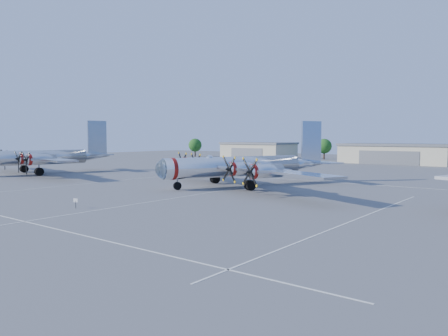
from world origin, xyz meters
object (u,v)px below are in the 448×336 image
Objects in this scene: hangar_west at (258,150)px; main_bomber_b29 at (242,186)px; tree_far_west at (195,145)px; info_placard at (76,201)px; hangar_center at (396,153)px; tree_west at (324,146)px; bomber_west at (41,174)px.

hangar_west is 82.83m from main_bomber_b29.
tree_far_west reaches higher than info_placard.
hangar_west is 25.36m from tree_far_west.
info_placard is at bearing -91.60° from hangar_center.
hangar_center is at bearing 3.24° from tree_far_west.
tree_west reaches higher than hangar_center.
info_placard is (42.28, -97.23, -2.00)m from hangar_west.
main_bomber_b29 is at bearing -58.07° from hangar_west.
info_placard is at bearing -78.05° from tree_west.
tree_far_west is 46.57m from tree_west.
hangar_west is 21.61m from tree_west.
tree_west is at bearing 162.18° from hangar_center.
tree_west is at bearing 88.37° from bomber_west.
bomber_west reaches higher than info_placard.
tree_west reaches higher than main_bomber_b29.
tree_far_west is 77.55m from bomber_west.
hangar_west and hangar_center have the same top height.
hangar_center is 4.31× the size of tree_far_west.
bomber_west is 40.07× the size of info_placard.
hangar_west is at bearing 180.00° from hangar_center.
main_bomber_b29 is at bearing 71.02° from info_placard.
bomber_west is (-0.21, -77.32, -2.71)m from hangar_west.
tree_far_west reaches higher than hangar_west.
tree_far_west is at bearing -170.99° from hangar_west.
hangar_center is 4.31× the size of tree_west.
hangar_west is at bearing 145.42° from main_bomber_b29.
hangar_west is 22.41× the size of info_placard.
bomber_west is 46.93m from info_placard.
tree_west reaches higher than bomber_west.
hangar_west is at bearing -158.11° from tree_west.
main_bomber_b29 is (-1.21, -70.26, -2.71)m from hangar_center.
info_placard is (22.28, -105.27, -3.51)m from tree_west.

